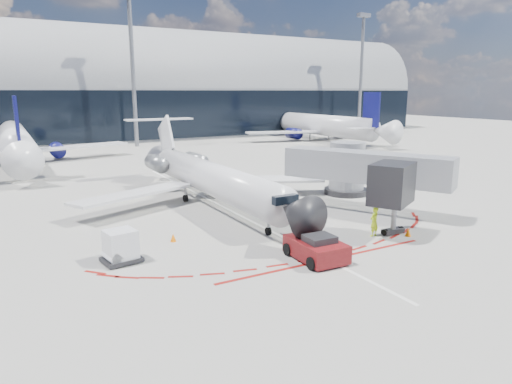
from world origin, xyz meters
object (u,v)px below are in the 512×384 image
ramp_worker (374,222)px  uld_container (121,247)px  pushback_tug (316,248)px  regional_jet (207,176)px

ramp_worker → uld_container: bearing=-23.6°
ramp_worker → pushback_tug: bearing=3.6°
regional_jet → uld_container: size_ratio=12.59×
ramp_worker → regional_jet: bearing=-78.2°
regional_jet → uld_container: (-9.63, -10.40, -1.42)m
pushback_tug → ramp_worker: 6.09m
regional_jet → pushback_tug: regional_jet is taller
pushback_tug → uld_container: size_ratio=2.61×
regional_jet → uld_container: regional_jet is taller
pushback_tug → ramp_worker: size_ratio=2.96×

